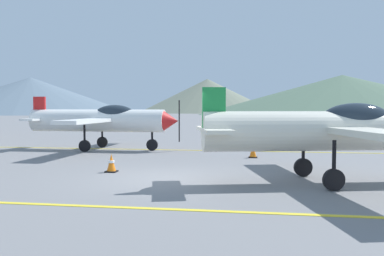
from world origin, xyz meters
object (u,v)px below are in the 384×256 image
car_sedan (357,125)px  traffic_cone_side (253,151)px  traffic_cone_front (111,163)px  airplane_mid (103,120)px  airplane_near (335,129)px

car_sedan → traffic_cone_side: (-7.17, -13.76, -0.56)m
traffic_cone_front → airplane_mid: bearing=113.0°
airplane_near → airplane_mid: same height
airplane_near → car_sedan: size_ratio=1.91×
car_sedan → traffic_cone_front: car_sedan is taller
airplane_near → traffic_cone_front: bearing=172.8°
traffic_cone_front → traffic_cone_side: same height
airplane_near → car_sedan: 19.87m
traffic_cone_front → traffic_cone_side: 6.47m
traffic_cone_front → traffic_cone_side: (4.50, 4.65, 0.00)m
airplane_mid → car_sedan: 18.63m
car_sedan → traffic_cone_side: size_ratio=7.80×
airplane_near → traffic_cone_side: bearing=112.8°
airplane_mid → traffic_cone_front: 7.49m
airplane_mid → traffic_cone_side: size_ratio=14.91×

